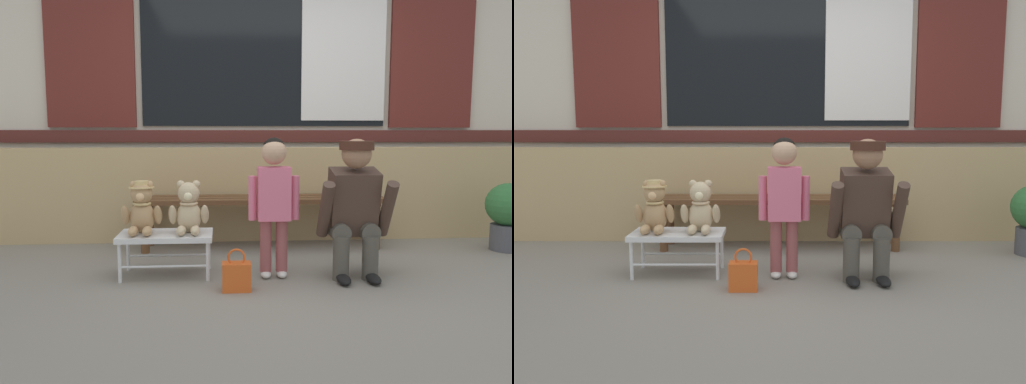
% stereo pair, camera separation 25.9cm
% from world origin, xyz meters
% --- Properties ---
extents(ground_plane, '(60.00, 60.00, 0.00)m').
position_xyz_m(ground_plane, '(0.00, 0.00, 0.00)').
color(ground_plane, gray).
extents(brick_low_wall, '(6.65, 0.25, 0.85)m').
position_xyz_m(brick_low_wall, '(0.00, 1.43, 0.42)').
color(brick_low_wall, tan).
rests_on(brick_low_wall, ground).
extents(shop_facade, '(6.78, 0.26, 3.51)m').
position_xyz_m(shop_facade, '(0.00, 1.94, 1.76)').
color(shop_facade, beige).
rests_on(shop_facade, ground).
extents(wooden_bench_long, '(2.10, 0.40, 0.44)m').
position_xyz_m(wooden_bench_long, '(-0.10, 1.06, 0.37)').
color(wooden_bench_long, brown).
rests_on(wooden_bench_long, ground).
extents(small_display_bench, '(0.64, 0.36, 0.30)m').
position_xyz_m(small_display_bench, '(-0.82, 0.26, 0.27)').
color(small_display_bench, silver).
rests_on(small_display_bench, ground).
extents(teddy_bear_with_hat, '(0.28, 0.27, 0.36)m').
position_xyz_m(teddy_bear_with_hat, '(-0.98, 0.26, 0.47)').
color(teddy_bear_with_hat, tan).
rests_on(teddy_bear_with_hat, small_display_bench).
extents(teddy_bear_plain, '(0.28, 0.26, 0.36)m').
position_xyz_m(teddy_bear_plain, '(-0.66, 0.26, 0.46)').
color(teddy_bear_plain, '#CCB289').
rests_on(teddy_bear_plain, small_display_bench).
extents(child_standing, '(0.35, 0.18, 0.96)m').
position_xyz_m(child_standing, '(-0.08, 0.18, 0.59)').
color(child_standing, '#994C4C').
rests_on(child_standing, ground).
extents(adult_crouching, '(0.50, 0.49, 0.95)m').
position_xyz_m(adult_crouching, '(0.47, 0.15, 0.48)').
color(adult_crouching, '#4C473D').
rests_on(adult_crouching, ground).
extents(handbag_on_ground, '(0.18, 0.11, 0.27)m').
position_xyz_m(handbag_on_ground, '(-0.35, -0.11, 0.10)').
color(handbag_on_ground, '#DB561E').
rests_on(handbag_on_ground, ground).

